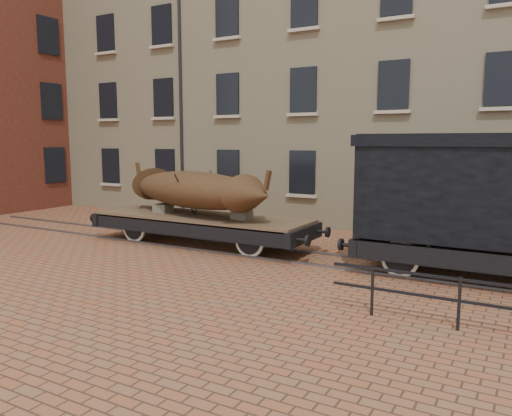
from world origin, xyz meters
The scene contains 6 objects.
ground centered at (0.00, 0.00, 0.00)m, with size 90.00×90.00×0.00m, color brown.
warehouse_cream centered at (3.00, 9.99, 7.00)m, with size 40.00×10.19×14.00m.
rail_track centered at (0.00, 0.00, 0.03)m, with size 30.00×1.52×0.06m.
flatcar_wagon centered at (-3.89, 0.00, 0.79)m, with size 8.40×2.28×1.27m.
iron_boat centered at (-4.15, 0.00, 1.83)m, with size 6.86×3.42×1.64m.
goods_van centered at (4.69, 0.00, 2.26)m, with size 6.96×2.54×3.60m.
Camera 1 is at (5.71, -13.19, 3.42)m, focal length 35.00 mm.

